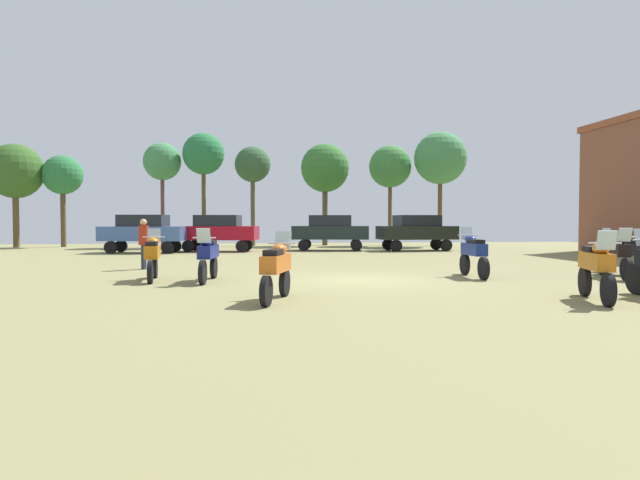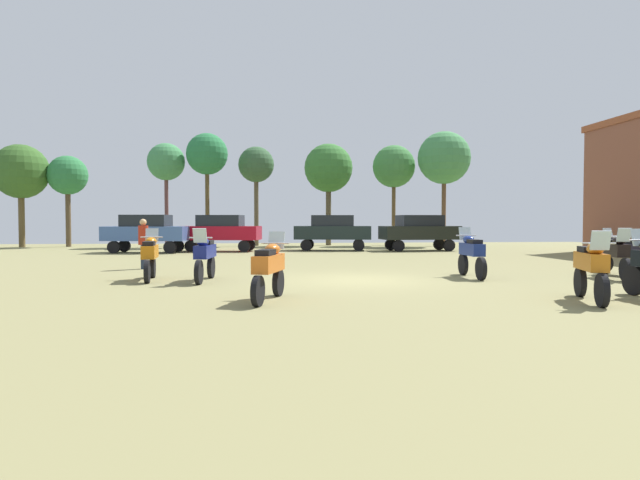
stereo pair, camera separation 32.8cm
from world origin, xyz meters
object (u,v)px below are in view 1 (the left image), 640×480
car_1 (417,230)px  tree_1 (253,166)px  tree_4 (325,169)px  tree_8 (440,159)px  car_2 (330,230)px  car_3 (143,231)px  motorcycle_2 (596,266)px  motorcycle_7 (153,255)px  motorcycle_5 (208,255)px  motorcycle_8 (624,252)px  person_1 (144,240)px  motorcycle_4 (474,253)px  motorcycle_9 (276,267)px  tree_5 (162,163)px  tree_3 (390,167)px  motorcycle_10 (615,253)px  tree_2 (203,155)px  tree_7 (15,172)px  tree_6 (63,176)px  car_4 (218,230)px

car_1 → tree_1: bearing=48.2°
tree_4 → tree_8: 7.79m
car_2 → car_3: size_ratio=1.01×
motorcycle_2 → tree_4: (-2.37, 26.56, 4.50)m
car_2 → tree_1: size_ratio=0.68×
car_3 → motorcycle_7: bearing=-160.7°
motorcycle_5 → motorcycle_8: motorcycle_5 is taller
motorcycle_8 → person_1: size_ratio=1.17×
motorcycle_4 → motorcycle_9: (-6.05, -4.19, -0.02)m
tree_5 → tree_8: 18.31m
tree_1 → tree_3: bearing=0.3°
motorcycle_7 → motorcycle_10: bearing=-9.4°
motorcycle_2 → car_2: bearing=-64.9°
motorcycle_2 → tree_1: size_ratio=0.32×
motorcycle_4 → tree_2: 23.10m
tree_7 → car_3: bearing=-37.0°
tree_8 → tree_5: bearing=177.8°
motorcycle_4 → tree_1: 22.82m
motorcycle_7 → tree_5: bearing=93.1°
car_1 → motorcycle_10: bearing=-178.8°
tree_1 → car_3: bearing=-127.6°
tree_3 → tree_6: 21.56m
motorcycle_8 → person_1: (-15.42, 3.62, 0.31)m
motorcycle_4 → car_2: size_ratio=0.49×
motorcycle_2 → tree_5: tree_5 is taller
motorcycle_8 → tree_3: tree_3 is taller
motorcycle_8 → tree_8: tree_8 is taller
motorcycle_7 → car_4: size_ratio=0.47×
motorcycle_5 → tree_4: size_ratio=0.33×
motorcycle_7 → car_3: size_ratio=0.47×
person_1 → tree_2: size_ratio=0.24×
car_1 → tree_8: 8.06m
tree_5 → motorcycle_9: bearing=-75.5°
motorcycle_8 → car_3: 22.12m
motorcycle_5 → motorcycle_8: bearing=-171.7°
motorcycle_4 → tree_3: (2.76, 21.38, 4.66)m
tree_3 → tree_7: bearing=-178.7°
motorcycle_7 → tree_3: 24.90m
motorcycle_2 → car_1: bearing=-78.7°
motorcycle_5 → person_1: size_ratio=1.31×
car_1 → tree_3: (0.22, 7.11, 4.22)m
motorcycle_2 → person_1: (-10.97, 8.93, 0.29)m
car_1 → tree_3: 8.27m
motorcycle_4 → motorcycle_7: bearing=-178.9°
car_2 → motorcycle_7: bearing=164.1°
tree_3 → tree_4: size_ratio=0.99×
motorcycle_5 → tree_5: 21.94m
car_1 → motorcycle_7: bearing=135.5°
motorcycle_4 → car_1: size_ratio=0.50×
car_3 → tree_7: 12.02m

